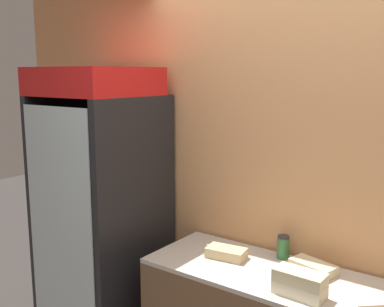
{
  "coord_description": "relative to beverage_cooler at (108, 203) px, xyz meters",
  "views": [
    {
      "loc": [
        0.81,
        -1.26,
        1.98
      ],
      "look_at": [
        -0.69,
        0.79,
        1.52
      ],
      "focal_mm": 42.0,
      "sensor_mm": 36.0,
      "label": 1
    }
  ],
  "objects": [
    {
      "name": "wall_back",
      "position": [
        1.42,
        0.36,
        0.25
      ],
      "size": [
        5.2,
        0.09,
        2.7
      ],
      "color": "tan",
      "rests_on": "ground_plane"
    },
    {
      "name": "sandwich_flat_right",
      "position": [
        1.41,
        0.17,
        -0.15
      ],
      "size": [
        0.27,
        0.18,
        0.05
      ],
      "color": "beige",
      "rests_on": "prep_counter"
    },
    {
      "name": "sandwich_stack_middle",
      "position": [
        1.46,
        -0.13,
        -0.09
      ],
      "size": [
        0.25,
        0.12,
        0.06
      ],
      "color": "beige",
      "rests_on": "sandwich_stack_bottom"
    },
    {
      "name": "sandwich_flat_left",
      "position": [
        0.93,
        0.05,
        -0.15
      ],
      "size": [
        0.24,
        0.16,
        0.06
      ],
      "color": "tan",
      "rests_on": "prep_counter"
    },
    {
      "name": "beverage_cooler",
      "position": [
        0.0,
        0.0,
        0.0
      ],
      "size": [
        0.69,
        0.72,
        2.02
      ],
      "color": "black",
      "rests_on": "ground_plane"
    },
    {
      "name": "sandwich_stack_bottom",
      "position": [
        1.46,
        -0.13,
        -0.15
      ],
      "size": [
        0.25,
        0.13,
        0.06
      ],
      "color": "beige",
      "rests_on": "prep_counter"
    },
    {
      "name": "condiment_jar",
      "position": [
        1.2,
        0.24,
        -0.11
      ],
      "size": [
        0.07,
        0.07,
        0.14
      ],
      "color": "#336B38",
      "rests_on": "prep_counter"
    }
  ]
}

